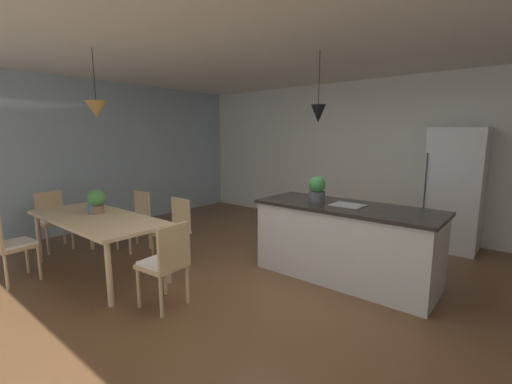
% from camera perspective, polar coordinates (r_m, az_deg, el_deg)
% --- Properties ---
extents(ground_plane, '(10.00, 8.40, 0.04)m').
position_cam_1_polar(ground_plane, '(4.04, 2.17, -15.94)').
color(ground_plane, brown).
extents(ceiling_slab, '(10.00, 8.40, 0.12)m').
position_cam_1_polar(ceiling_slab, '(3.80, 2.45, 25.41)').
color(ceiling_slab, white).
extents(wall_back_kitchen, '(10.00, 0.12, 2.70)m').
position_cam_1_polar(wall_back_kitchen, '(6.56, 19.97, 5.69)').
color(wall_back_kitchen, white).
rests_on(wall_back_kitchen, ground_plane).
extents(window_wall_left_glazing, '(0.06, 8.40, 2.70)m').
position_cam_1_polar(window_wall_left_glazing, '(6.93, -25.57, 5.51)').
color(window_wall_left_glazing, '#9EB7C6').
rests_on(window_wall_left_glazing, ground_plane).
extents(dining_table, '(2.08, 0.87, 0.72)m').
position_cam_1_polar(dining_table, '(4.69, -25.14, -4.48)').
color(dining_table, '#D1B284').
rests_on(dining_table, ground_plane).
extents(chair_kitchen_end, '(0.43, 0.43, 0.87)m').
position_cam_1_polar(chair_kitchen_end, '(3.57, -14.91, -11.22)').
color(chair_kitchen_end, tan).
rests_on(chair_kitchen_end, ground_plane).
extents(chair_window_end, '(0.41, 0.41, 0.87)m').
position_cam_1_polar(chair_window_end, '(6.01, -30.78, -3.81)').
color(chair_window_end, tan).
rests_on(chair_window_end, ground_plane).
extents(chair_far_right, '(0.41, 0.41, 0.87)m').
position_cam_1_polar(chair_far_right, '(4.74, -13.66, -5.99)').
color(chair_far_right, tan).
rests_on(chair_far_right, ground_plane).
extents(chair_near_left, '(0.43, 0.43, 0.87)m').
position_cam_1_polar(chair_near_left, '(4.91, -35.91, -7.02)').
color(chair_near_left, tan).
rests_on(chair_near_left, ground_plane).
extents(chair_far_left, '(0.42, 0.42, 0.87)m').
position_cam_1_polar(chair_far_left, '(5.50, -19.54, -4.13)').
color(chair_far_left, tan).
rests_on(chair_far_left, ground_plane).
extents(kitchen_island, '(2.13, 0.84, 0.91)m').
position_cam_1_polar(kitchen_island, '(4.26, 14.66, -7.96)').
color(kitchen_island, silver).
rests_on(kitchen_island, ground_plane).
extents(refrigerator, '(0.74, 0.67, 1.83)m').
position_cam_1_polar(refrigerator, '(5.89, 30.27, 0.34)').
color(refrigerator, silver).
rests_on(refrigerator, ground_plane).
extents(pendant_over_table, '(0.25, 0.25, 0.78)m').
position_cam_1_polar(pendant_over_table, '(4.50, -25.15, 12.43)').
color(pendant_over_table, black).
extents(pendant_over_island_main, '(0.18, 0.18, 0.83)m').
position_cam_1_polar(pendant_over_island_main, '(4.27, 10.37, 12.81)').
color(pendant_over_island_main, black).
extents(potted_plant_on_island, '(0.21, 0.21, 0.31)m').
position_cam_1_polar(potted_plant_on_island, '(4.31, 10.16, 0.50)').
color(potted_plant_on_island, '#4C4C51').
rests_on(potted_plant_on_island, kitchen_island).
extents(potted_plant_on_table, '(0.22, 0.22, 0.31)m').
position_cam_1_polar(potted_plant_on_table, '(4.83, -25.14, -1.31)').
color(potted_plant_on_table, '#8C664C').
rests_on(potted_plant_on_table, dining_table).
extents(vase_on_dining_table, '(0.10, 0.10, 0.17)m').
position_cam_1_polar(vase_on_dining_table, '(4.84, -25.74, -2.31)').
color(vase_on_dining_table, slate).
rests_on(vase_on_dining_table, dining_table).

